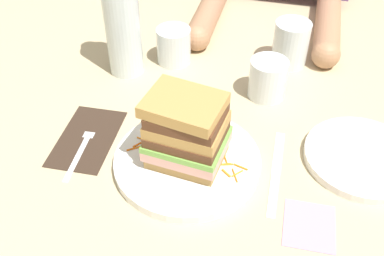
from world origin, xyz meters
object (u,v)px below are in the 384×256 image
(napkin_dark, at_px, (87,138))
(juice_glass, at_px, (267,81))
(fork, at_px, (83,145))
(empty_tumbler_0, at_px, (174,46))
(water_bottle, at_px, (121,13))
(knife, at_px, (276,174))
(napkin_pink, at_px, (309,225))
(empty_tumbler_1, at_px, (291,44))
(main_plate, at_px, (188,160))
(sandwich, at_px, (187,130))
(side_plate, at_px, (362,157))

(napkin_dark, distance_m, juice_glass, 0.37)
(fork, bearing_deg, empty_tumbler_0, 74.85)
(water_bottle, bearing_deg, knife, -33.44)
(napkin_pink, bearing_deg, napkin_dark, 166.49)
(napkin_dark, xyz_separation_m, empty_tumbler_1, (0.33, 0.34, 0.05))
(main_plate, height_order, sandwich, sandwich)
(empty_tumbler_1, height_order, napkin_pink, empty_tumbler_1)
(napkin_dark, bearing_deg, side_plate, 7.57)
(main_plate, bearing_deg, knife, 4.13)
(fork, bearing_deg, side_plate, 10.15)
(main_plate, distance_m, side_plate, 0.30)
(main_plate, distance_m, fork, 0.19)
(napkin_pink, bearing_deg, fork, 169.44)
(napkin_dark, relative_size, napkin_pink, 1.88)
(sandwich, distance_m, juice_glass, 0.26)
(napkin_dark, bearing_deg, fork, -85.69)
(empty_tumbler_0, height_order, empty_tumbler_1, empty_tumbler_1)
(side_plate, bearing_deg, empty_tumbler_1, 119.18)
(water_bottle, height_order, empty_tumbler_0, water_bottle)
(water_bottle, xyz_separation_m, empty_tumbler_1, (0.34, 0.11, -0.09))
(empty_tumbler_1, bearing_deg, napkin_pink, -80.52)
(juice_glass, relative_size, side_plate, 0.40)
(napkin_dark, height_order, knife, same)
(fork, distance_m, side_plate, 0.49)
(fork, bearing_deg, sandwich, 1.53)
(empty_tumbler_0, relative_size, napkin_pink, 0.88)
(napkin_dark, bearing_deg, knife, -0.93)
(knife, bearing_deg, juice_glass, 101.68)
(water_bottle, bearing_deg, napkin_dark, -88.86)
(fork, bearing_deg, main_plate, 1.68)
(main_plate, height_order, knife, main_plate)
(empty_tumbler_0, distance_m, empty_tumbler_1, 0.26)
(empty_tumbler_1, distance_m, napkin_pink, 0.45)
(water_bottle, relative_size, side_plate, 1.51)
(empty_tumbler_1, bearing_deg, napkin_dark, -134.57)
(fork, height_order, knife, fork)
(knife, bearing_deg, fork, -177.24)
(napkin_dark, height_order, napkin_pink, same)
(empty_tumbler_0, relative_size, side_plate, 0.40)
(water_bottle, bearing_deg, empty_tumbler_1, 18.51)
(main_plate, distance_m, napkin_dark, 0.20)
(napkin_dark, relative_size, knife, 0.84)
(juice_glass, bearing_deg, knife, -78.32)
(water_bottle, distance_m, empty_tumbler_0, 0.15)
(fork, xyz_separation_m, empty_tumbler_0, (0.08, 0.31, 0.04))
(knife, bearing_deg, water_bottle, 146.56)
(juice_glass, distance_m, empty_tumbler_0, 0.23)
(juice_glass, height_order, empty_tumbler_0, juice_glass)
(napkin_dark, xyz_separation_m, napkin_pink, (0.41, -0.10, -0.00))
(knife, distance_m, empty_tumbler_1, 0.35)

